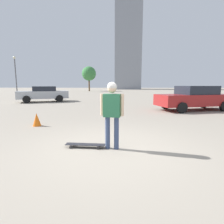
% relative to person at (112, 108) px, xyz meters
% --- Properties ---
extents(ground_plane, '(220.00, 220.00, 0.00)m').
position_rel_person_xyz_m(ground_plane, '(0.00, 0.00, -1.00)').
color(ground_plane, gray).
extents(person, '(0.25, 0.56, 1.60)m').
position_rel_person_xyz_m(person, '(0.00, 0.00, 0.00)').
color(person, '#38476B').
rests_on(person, ground_plane).
extents(skateboard, '(0.26, 0.98, 0.09)m').
position_rel_person_xyz_m(skateboard, '(-0.03, -0.66, -0.93)').
color(skateboard, '#232328').
rests_on(skateboard, ground_plane).
extents(car_parked_near, '(3.01, 4.91, 1.49)m').
position_rel_person_xyz_m(car_parked_near, '(-7.01, 4.63, -0.24)').
color(car_parked_near, maroon).
rests_on(car_parked_near, ground_plane).
extents(car_parked_far, '(3.59, 4.73, 1.43)m').
position_rel_person_xyz_m(car_parked_far, '(-11.83, -7.24, -0.25)').
color(car_parked_far, '#ADB2B7').
rests_on(car_parked_far, ground_plane).
extents(building_block_distant, '(13.51, 9.87, 37.50)m').
position_rel_person_xyz_m(building_block_distant, '(-68.75, 1.73, 17.75)').
color(building_block_distant, gray).
rests_on(building_block_distant, ground_plane).
extents(tree_distant, '(3.69, 3.69, 6.43)m').
position_rel_person_xyz_m(tree_distant, '(-42.21, -8.93, 3.56)').
color(tree_distant, brown).
rests_on(tree_distant, ground_plane).
extents(traffic_cone, '(0.30, 0.30, 0.49)m').
position_rel_person_xyz_m(traffic_cone, '(-2.20, -3.00, -0.76)').
color(traffic_cone, orange).
rests_on(traffic_cone, ground_plane).
extents(lamp_post, '(0.28, 0.28, 4.83)m').
position_rel_person_xyz_m(lamp_post, '(-15.90, -12.33, 1.88)').
color(lamp_post, '#59595E').
rests_on(lamp_post, ground_plane).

